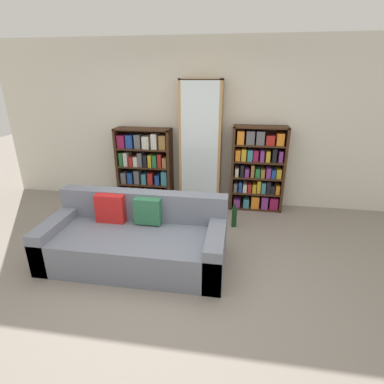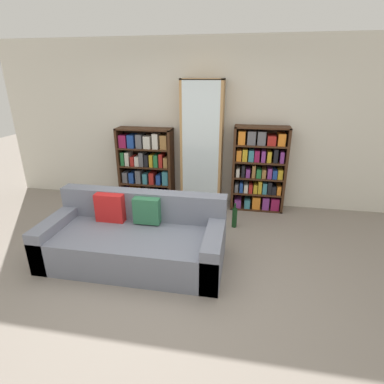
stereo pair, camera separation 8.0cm
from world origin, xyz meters
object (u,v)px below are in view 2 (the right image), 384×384
(couch, at_px, (135,239))
(display_cabinet, at_px, (202,147))
(bookshelf_left, at_px, (146,167))
(bookshelf_right, at_px, (259,170))
(wine_bottle, at_px, (235,217))

(couch, relative_size, display_cabinet, 1.02)
(bookshelf_left, bearing_deg, bookshelf_right, 0.00)
(display_cabinet, distance_m, wine_bottle, 1.30)
(bookshelf_left, relative_size, wine_bottle, 3.43)
(bookshelf_left, distance_m, wine_bottle, 1.83)
(display_cabinet, relative_size, wine_bottle, 5.48)
(display_cabinet, distance_m, bookshelf_right, 1.01)
(bookshelf_left, height_order, wine_bottle, bookshelf_left)
(couch, relative_size, bookshelf_left, 1.64)
(bookshelf_left, height_order, display_cabinet, display_cabinet)
(couch, bearing_deg, wine_bottle, 42.48)
(bookshelf_left, xyz_separation_m, display_cabinet, (0.99, -0.02, 0.40))
(bookshelf_left, bearing_deg, display_cabinet, -0.88)
(display_cabinet, xyz_separation_m, wine_bottle, (0.61, -0.75, -0.88))
(display_cabinet, relative_size, bookshelf_right, 1.50)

